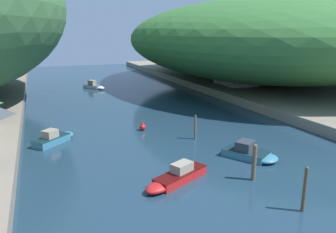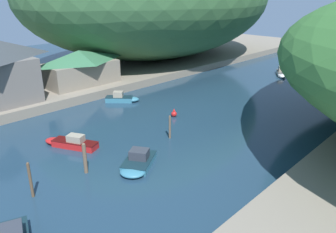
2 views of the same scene
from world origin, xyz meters
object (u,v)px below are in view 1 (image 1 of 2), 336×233
at_px(boat_yellow_tender, 94,86).
at_px(channel_buoy_near, 143,127).
at_px(boat_far_upstream, 55,138).
at_px(boat_open_rowboat, 175,177).
at_px(boat_near_quay, 251,153).
at_px(right_bank_cottage, 236,70).

relative_size(boat_yellow_tender, channel_buoy_near, 4.72).
bearing_deg(channel_buoy_near, boat_yellow_tender, 90.58).
xyz_separation_m(boat_far_upstream, channel_buoy_near, (8.50, 0.64, -0.04)).
relative_size(boat_open_rowboat, boat_near_quay, 1.13).
distance_m(boat_near_quay, boat_far_upstream, 17.22).
distance_m(boat_near_quay, channel_buoy_near, 11.85).
bearing_deg(boat_yellow_tender, boat_open_rowboat, 55.93).
relative_size(right_bank_cottage, boat_open_rowboat, 1.29).
relative_size(right_bank_cottage, channel_buoy_near, 7.06).
height_order(boat_far_upstream, boat_yellow_tender, boat_yellow_tender).
distance_m(boat_near_quay, boat_yellow_tender, 37.61).
bearing_deg(boat_far_upstream, boat_open_rowboat, -11.51).
xyz_separation_m(right_bank_cottage, boat_far_upstream, (-29.81, -16.33, -3.05)).
bearing_deg(boat_open_rowboat, boat_near_quay, -101.60).
bearing_deg(boat_far_upstream, right_bank_cottage, 76.44).
distance_m(boat_open_rowboat, channel_buoy_near, 12.32).
bearing_deg(right_bank_cottage, channel_buoy_near, -143.64).
bearing_deg(channel_buoy_near, right_bank_cottage, 36.36).
bearing_deg(right_bank_cottage, boat_far_upstream, -151.29).
xyz_separation_m(boat_far_upstream, boat_yellow_tender, (8.23, 27.38, 0.02)).
xyz_separation_m(boat_open_rowboat, boat_far_upstream, (-6.89, 11.58, 0.03)).
distance_m(boat_open_rowboat, boat_far_upstream, 13.47).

